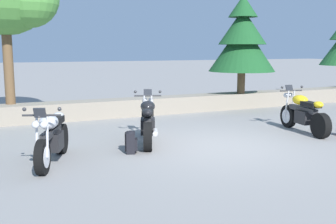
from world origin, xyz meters
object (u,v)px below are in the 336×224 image
Objects in this scene: motorcycle_black_centre at (148,122)px; motorcycle_yellow_far_right at (303,114)px; motorcycle_silver_near_left at (52,138)px; rider_backpack at (131,142)px; pine_tree_mid_left at (242,40)px.

motorcycle_black_centre is 4.16m from motorcycle_yellow_far_right.
motorcycle_black_centre is (2.27, 0.80, 0.00)m from motorcycle_silver_near_left.
motorcycle_black_centre is 0.96× the size of motorcycle_yellow_far_right.
motorcycle_silver_near_left is 0.96× the size of motorcycle_yellow_far_right.
motorcycle_black_centre is at bearing 172.38° from motorcycle_yellow_far_right.
motorcycle_black_centre reaches higher than rider_backpack.
motorcycle_silver_near_left is 4.19× the size of rider_backpack.
motorcycle_black_centre is 0.57× the size of pine_tree_mid_left.
motorcycle_black_centre is 4.20× the size of rider_backpack.
rider_backpack is at bearing -178.28° from motorcycle_yellow_far_right.
motorcycle_black_centre is at bearing 19.35° from motorcycle_silver_near_left.
motorcycle_silver_near_left is 0.57× the size of pine_tree_mid_left.
rider_backpack is (-4.78, -0.14, -0.24)m from motorcycle_yellow_far_right.
motorcycle_yellow_far_right is (6.40, 0.25, 0.00)m from motorcycle_silver_near_left.
motorcycle_yellow_far_right is 4.79m from rider_backpack.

